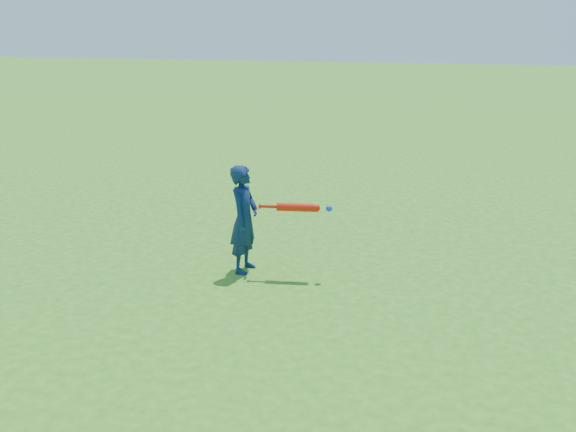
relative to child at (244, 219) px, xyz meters
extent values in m
plane|color=#2F721B|center=(0.38, 0.56, -0.62)|extent=(80.00, 80.00, 0.00)
imported|color=#10234C|center=(0.00, 0.00, 0.00)|extent=(0.32, 0.47, 1.24)
cylinder|color=red|center=(0.19, -0.02, 0.17)|extent=(0.02, 0.06, 0.06)
cylinder|color=red|center=(0.29, -0.01, 0.17)|extent=(0.21, 0.07, 0.04)
cylinder|color=red|center=(0.60, 0.04, 0.17)|extent=(0.44, 0.16, 0.09)
sphere|color=red|center=(0.81, 0.07, 0.17)|extent=(0.09, 0.09, 0.09)
sphere|color=blue|center=(0.96, 0.09, 0.17)|extent=(0.07, 0.07, 0.07)
camera|label=1|loc=(2.31, -6.54, 2.13)|focal=40.00mm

